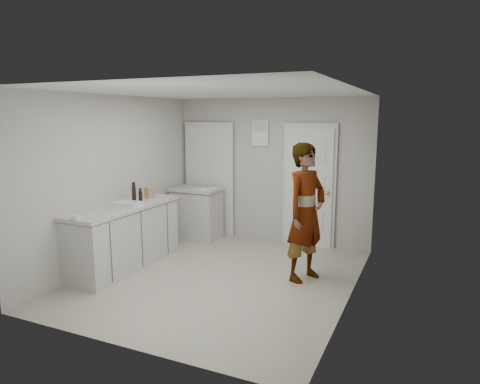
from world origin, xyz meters
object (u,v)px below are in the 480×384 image
at_px(oil_cruet_a, 140,196).
at_px(spice_jar, 154,195).
at_px(baking_dish, 128,204).
at_px(person, 306,212).
at_px(oil_cruet_b, 134,192).
at_px(egg_bowl, 76,217).
at_px(cake_mix_box, 148,193).

bearing_deg(oil_cruet_a, spice_jar, 100.38).
bearing_deg(baking_dish, person, 15.13).
distance_m(oil_cruet_b, egg_bowl, 1.27).
bearing_deg(oil_cruet_a, egg_bowl, -96.22).
bearing_deg(cake_mix_box, oil_cruet_a, -61.76).
distance_m(cake_mix_box, egg_bowl, 1.49).
bearing_deg(cake_mix_box, spice_jar, 67.43).
bearing_deg(cake_mix_box, baking_dish, -72.92).
height_order(baking_dish, egg_bowl, baking_dish).
xyz_separation_m(spice_jar, egg_bowl, (-0.04, -1.58, -0.02)).
xyz_separation_m(person, oil_cruet_a, (-2.39, -0.40, 0.11)).
relative_size(oil_cruet_b, egg_bowl, 2.42).
xyz_separation_m(baking_dish, egg_bowl, (-0.09, -0.88, -0.01)).
height_order(cake_mix_box, oil_cruet_b, oil_cruet_b).
distance_m(cake_mix_box, spice_jar, 0.12).
xyz_separation_m(person, egg_bowl, (-2.51, -1.53, 0.02)).
relative_size(spice_jar, baking_dish, 0.21).
xyz_separation_m(person, spice_jar, (-2.47, 0.04, 0.04)).
height_order(spice_jar, oil_cruet_a, oil_cruet_a).
distance_m(spice_jar, oil_cruet_b, 0.36).
xyz_separation_m(cake_mix_box, oil_cruet_b, (-0.08, -0.23, 0.05)).
distance_m(oil_cruet_b, baking_dish, 0.44).
distance_m(oil_cruet_a, egg_bowl, 1.14).
height_order(cake_mix_box, spice_jar, cake_mix_box).
height_order(person, spice_jar, person).
bearing_deg(oil_cruet_a, oil_cruet_b, 150.01).
relative_size(cake_mix_box, oil_cruet_b, 0.62).
height_order(cake_mix_box, baking_dish, cake_mix_box).
height_order(oil_cruet_a, baking_dish, oil_cruet_a).
height_order(person, baking_dish, person).
bearing_deg(oil_cruet_b, baking_dish, -64.02).
height_order(person, cake_mix_box, person).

